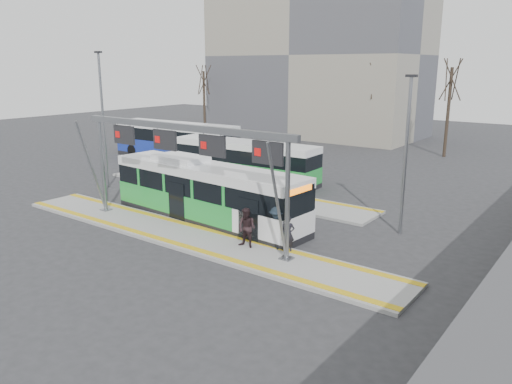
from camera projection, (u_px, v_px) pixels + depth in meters
ground at (186, 238)px, 23.70m from camera, size 120.00×120.00×0.00m
platform_main at (186, 236)px, 23.68m from camera, size 22.00×3.00×0.15m
platform_second at (229, 191)px, 32.21m from camera, size 20.00×3.00×0.15m
tactile_main at (186, 234)px, 23.66m from camera, size 22.00×2.65×0.02m
tactile_second at (241, 186)px, 33.08m from camera, size 20.00×0.35×0.02m
gantry at (182, 147)px, 23.03m from camera, size 13.00×1.68×5.20m
apartment_block at (317, 54)px, 57.47m from camera, size 24.50×12.50×18.40m
hero_bus at (207, 193)px, 25.98m from camera, size 11.94×3.20×3.25m
bg_bus_green at (244, 161)px, 35.20m from camera, size 11.19×2.76×2.78m
bg_bus_blue at (176, 141)px, 43.36m from camera, size 12.07×3.40×3.11m
passenger_a at (288, 234)px, 21.39m from camera, size 0.68×0.60×1.55m
passenger_b at (247, 228)px, 21.83m from camera, size 0.91×0.74×1.77m
passenger_c at (277, 228)px, 21.70m from camera, size 1.34×0.96×1.88m
tree_left at (377, 81)px, 48.38m from camera, size 1.40×1.40×8.47m
tree_mid at (451, 80)px, 42.97m from camera, size 1.40×1.40×8.83m
tree_far at (204, 80)px, 57.89m from camera, size 1.40×1.40×8.25m
lamp_west at (103, 118)px, 32.35m from camera, size 0.50×0.25×8.81m
lamp_east at (406, 152)px, 23.26m from camera, size 0.50×0.25×7.55m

